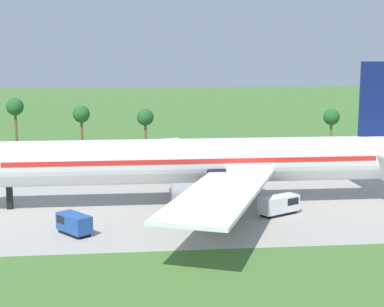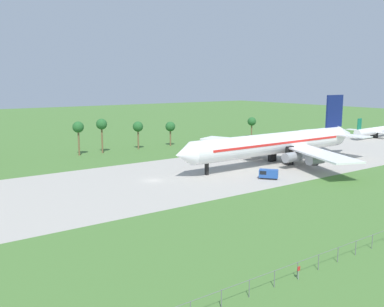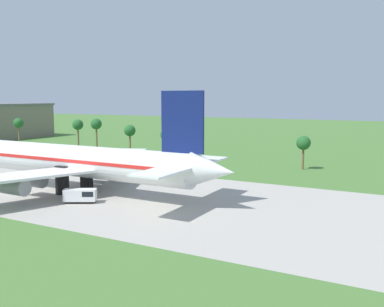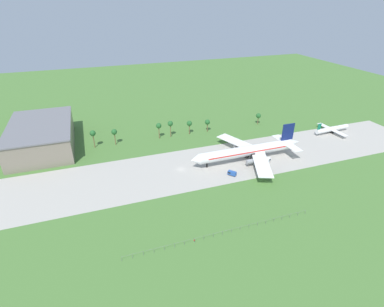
% 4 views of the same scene
% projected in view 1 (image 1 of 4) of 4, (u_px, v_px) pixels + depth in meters
% --- Properties ---
extents(jet_airliner, '(70.22, 57.87, 19.31)m').
position_uv_depth(jet_airliner, '(205.00, 161.00, 79.72)').
color(jet_airliner, white).
rests_on(jet_airliner, ground_plane).
extents(baggage_tug, '(5.79, 4.45, 2.45)m').
position_uv_depth(baggage_tug, '(280.00, 205.00, 74.94)').
color(baggage_tug, black).
rests_on(baggage_tug, ground_plane).
extents(fuel_truck, '(4.40, 4.81, 2.36)m').
position_uv_depth(fuel_truck, '(73.00, 223.00, 66.73)').
color(fuel_truck, black).
rests_on(fuel_truck, ground_plane).
extents(palm_tree_row, '(121.38, 3.60, 11.72)m').
position_uv_depth(palm_tree_row, '(23.00, 113.00, 121.98)').
color(palm_tree_row, brown).
rests_on(palm_tree_row, ground_plane).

